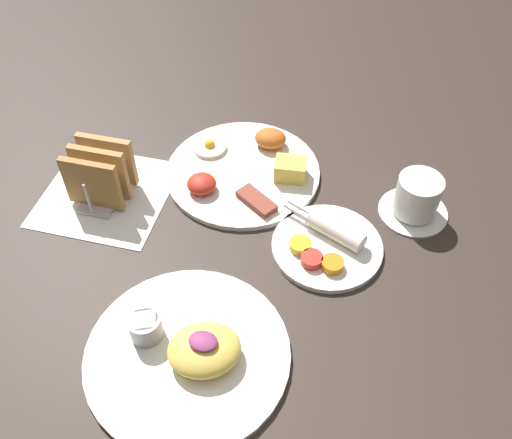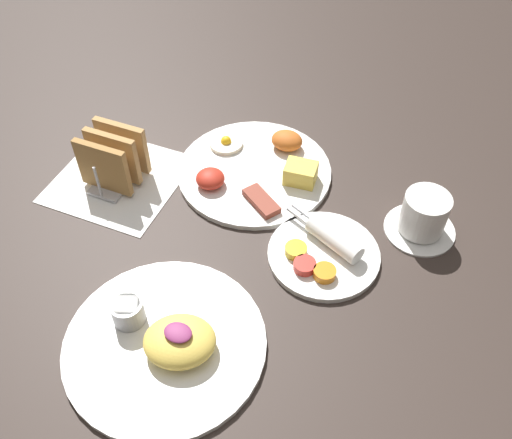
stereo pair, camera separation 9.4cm
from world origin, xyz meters
name	(u,v)px [view 1 (the left image)]	position (x,y,z in m)	size (l,w,h in m)	color
ground_plane	(222,244)	(0.00, 0.00, 0.00)	(3.00, 3.00, 0.00)	#332823
napkin_flat	(106,194)	(-0.24, 0.06, 0.00)	(0.22, 0.22, 0.00)	white
plate_breakfast	(245,169)	(-0.01, 0.18, 0.01)	(0.29, 0.29, 0.05)	white
plate_condiments	(327,244)	(0.17, 0.03, 0.01)	(0.18, 0.18, 0.04)	white
plate_foreground	(189,351)	(0.01, -0.21, 0.01)	(0.29, 0.29, 0.06)	white
toast_rack	(101,174)	(-0.24, 0.06, 0.05)	(0.10, 0.12, 0.10)	#B7B7BC
coffee_cup	(417,198)	(0.30, 0.15, 0.04)	(0.12, 0.12, 0.08)	white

